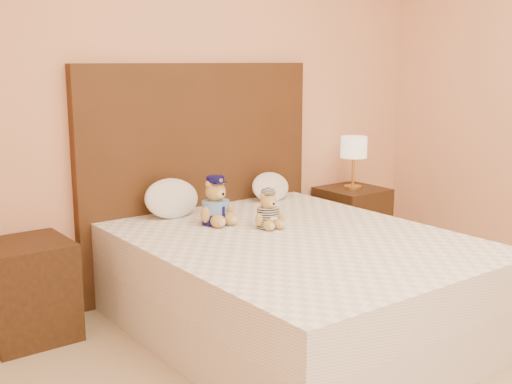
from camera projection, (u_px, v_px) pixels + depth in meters
bed at (296, 284)px, 3.64m from camera, size 1.60×2.00×0.55m
headboard at (200, 176)px, 4.33m from camera, size 1.75×0.08×1.50m
nightstand_left at (28, 290)px, 3.53m from camera, size 0.45×0.45×0.55m
nightstand_right at (351, 223)px, 5.00m from camera, size 0.45×0.45×0.55m
lamp at (354, 150)px, 4.88m from camera, size 0.20×0.20×0.40m
teddy_police at (216, 201)px, 3.84m from camera, size 0.26×0.25×0.29m
teddy_prisoner at (268, 209)px, 3.76m from camera, size 0.21×0.21×0.22m
pillow_left at (172, 196)px, 4.01m from camera, size 0.37×0.24×0.26m
pillow_right at (271, 186)px, 4.48m from camera, size 0.31×0.20×0.22m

